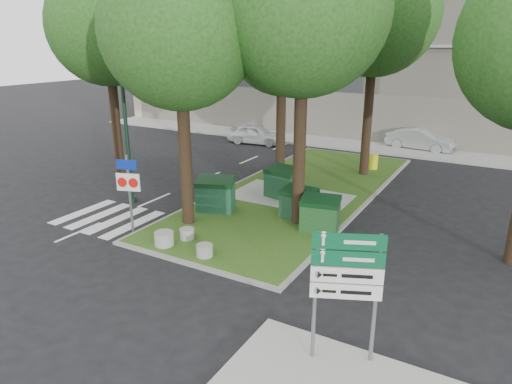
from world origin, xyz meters
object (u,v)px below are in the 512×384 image
Objects in this scene: directional_sign at (347,278)px; car_white at (256,134)px; tree_median_near_left at (182,14)px; bollard_left at (164,239)px; dumpster_c at (299,204)px; tree_street_left at (108,14)px; traffic_sign_pole at (129,183)px; litter_bin at (374,162)px; street_lamp at (124,109)px; dumpster_a at (216,194)px; bollard_mid at (187,234)px; bollard_right at (205,250)px; dumpster_d at (320,214)px; car_silver at (421,139)px; dumpster_b at (283,183)px; tree_median_mid at (285,29)px.

car_white is (-12.33, 17.99, -1.38)m from directional_sign.
bollard_left is (0.46, -2.06, -6.97)m from tree_median_near_left.
directional_sign reaches higher than bollard_left.
tree_median_near_left is 7.70× the size of dumpster_c.
tree_street_left is 3.87× the size of traffic_sign_pole.
street_lamp is (-7.52, -9.79, 3.40)m from litter_bin.
tree_street_left is at bearing 162.37° from car_white.
dumpster_a is 3.50× the size of bollard_mid.
car_white reaches higher than bollard_right.
car_white is at bearing 109.12° from bollard_left.
litter_bin is (0.48, 8.32, -0.19)m from dumpster_c.
tree_median_near_left reaches higher than dumpster_c.
tree_median_near_left is 7.02× the size of dumpster_d.
tree_street_left reaches higher than litter_bin.
tree_median_near_left is 15.78m from car_white.
dumpster_d is at bearing 57.82° from bollard_right.
directional_sign is at bearing -26.31° from bollard_mid.
litter_bin is at bearing 47.60° from traffic_sign_pole.
street_lamp is 1.51× the size of car_silver.
dumpster_a is at bearing 9.69° from street_lamp.
dumpster_a is 12.96m from car_white.
directional_sign reaches higher than traffic_sign_pole.
dumpster_b is 0.57× the size of traffic_sign_pole.
dumpster_c is at bearing -93.30° from litter_bin.
bollard_mid is at bearing 67.39° from bollard_left.
tree_median_near_left reaches higher than traffic_sign_pole.
street_lamp is (-4.22, 2.88, 3.56)m from bollard_left.
car_silver is at bearing 88.92° from dumpster_c.
traffic_sign_pole is 0.99× the size of directional_sign.
traffic_sign_pole is at bearing 165.76° from bollard_left.
tree_median_mid is 8.84m from dumpster_d.
traffic_sign_pole is at bearing 137.89° from directional_sign.
dumpster_d reaches higher than dumpster_c.
tree_median_near_left reaches higher than dumpster_d.
tree_street_left is 17.46m from directional_sign.
bollard_left is at bearing -105.88° from dumpster_a.
street_lamp reaches higher than bollard_left.
directional_sign is 0.70× the size of car_silver.
tree_median_mid is 9.78m from traffic_sign_pole.
tree_street_left is 17.46× the size of bollard_left.
street_lamp is 1.64× the size of car_white.
dumpster_c is at bearing -6.70° from tree_street_left.
car_silver is (1.62, 14.65, -0.02)m from dumpster_c.
tree_street_left is at bearing -164.18° from dumpster_b.
litter_bin is at bearing 70.44° from tree_median_near_left.
dumpster_b is 1.07× the size of dumpster_d.
street_lamp is (-3.84, -0.66, 3.14)m from dumpster_a.
car_silver is (4.82, 15.47, -0.09)m from dumpster_a.
tree_median_mid is 8.00m from dumpster_a.
car_white reaches higher than bollard_mid.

